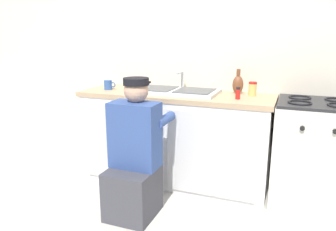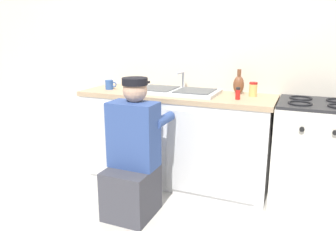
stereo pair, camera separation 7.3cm
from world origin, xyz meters
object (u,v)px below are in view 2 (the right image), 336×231
spice_bottle_pepper (137,83)px  plumber_person (133,159)px  vase_decorative (239,84)px  coffee_mug (110,85)px  condiment_jar (253,89)px  sink_double_basin (176,91)px  spice_bottle_red (238,94)px  stove_range (314,154)px

spice_bottle_pepper → plumber_person: bearing=-64.5°
vase_decorative → spice_bottle_pepper: size_ratio=2.19×
coffee_mug → spice_bottle_pepper: 0.28m
plumber_person → condiment_jar: bearing=46.8°
sink_double_basin → condiment_jar: 0.71m
condiment_jar → spice_bottle_red: condiment_jar is taller
stove_range → spice_bottle_red: size_ratio=8.61×
vase_decorative → spice_bottle_pepper: bearing=-176.3°
plumber_person → condiment_jar: 1.24m
stove_range → coffee_mug: coffee_mug is taller
sink_double_basin → stove_range: sink_double_basin is taller
spice_bottle_red → coffee_mug: bearing=178.4°
stove_range → vase_decorative: size_ratio=3.93×
sink_double_basin → spice_bottle_pepper: bearing=167.9°
plumber_person → spice_bottle_red: bearing=42.5°
condiment_jar → plumber_person: bearing=-133.2°
vase_decorative → spice_bottle_red: bearing=-80.0°
plumber_person → condiment_jar: (0.78, 0.83, 0.49)m
stove_range → plumber_person: plumber_person is taller
coffee_mug → spice_bottle_red: (1.30, -0.04, 0.00)m
sink_double_basin → coffee_mug: size_ratio=6.35×
spice_bottle_pepper → spice_bottle_red: bearing=-10.8°
condiment_jar → vase_decorative: vase_decorative is taller
spice_bottle_red → vase_decorative: size_ratio=0.46×
coffee_mug → spice_bottle_pepper: size_ratio=1.20×
coffee_mug → spice_bottle_pepper: (0.22, 0.17, 0.00)m
stove_range → spice_bottle_pepper: size_ratio=8.61×
coffee_mug → condiment_jar: condiment_jar is taller
plumber_person → spice_bottle_red: 1.04m
spice_bottle_pepper → stove_range: bearing=-3.5°
condiment_jar → spice_bottle_red: (-0.10, -0.20, -0.01)m
stove_range → condiment_jar: condiment_jar is taller
sink_double_basin → coffee_mug: (-0.70, -0.07, 0.03)m
plumber_person → spice_bottle_red: (0.68, 0.63, 0.48)m
condiment_jar → spice_bottle_red: bearing=-115.3°
spice_bottle_red → vase_decorative: vase_decorative is taller
stove_range → plumber_person: 1.51m
sink_double_basin → coffee_mug: 0.70m
sink_double_basin → condiment_jar: sink_double_basin is taller
spice_bottle_pepper → vase_decorative: bearing=3.7°
condiment_jar → spice_bottle_red: 0.23m
condiment_jar → vase_decorative: (-0.14, 0.07, 0.03)m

